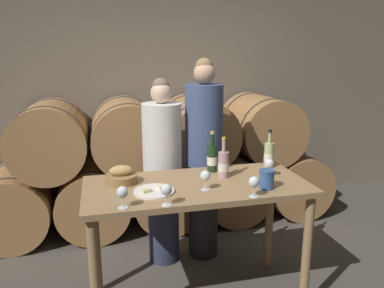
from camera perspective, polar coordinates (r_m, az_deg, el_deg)
stone_wall_back at (r=4.41m, az=-5.89°, el=10.88°), size 10.00×0.12×3.20m
barrel_stack at (r=4.03m, az=-4.41°, el=-3.24°), size 3.69×0.88×1.37m
tasting_table at (r=2.66m, az=0.75°, el=-8.84°), size 1.55×0.71×0.94m
person_left at (r=3.23m, az=-4.50°, el=-4.29°), size 0.33×0.33×1.62m
person_right at (r=3.28m, az=1.78°, el=-2.34°), size 0.32×0.32×1.78m
wine_bottle_red at (r=2.85m, az=3.09°, el=-2.14°), size 0.08×0.08×0.31m
wine_bottle_white at (r=3.01m, az=11.63°, el=-1.62°), size 0.08×0.08×0.30m
wine_bottle_rose at (r=2.72m, az=4.80°, el=-3.09°), size 0.08×0.08×0.30m
blue_crock at (r=2.55m, az=11.32°, el=-5.15°), size 0.11×0.11×0.13m
bread_basket at (r=2.66m, az=-10.71°, el=-4.88°), size 0.22×0.22×0.13m
cheese_plate at (r=2.47m, az=-5.81°, el=-7.14°), size 0.27×0.27×0.04m
wine_glass_far_left at (r=2.23m, az=-10.56°, el=-7.32°), size 0.07×0.07×0.13m
wine_glass_left at (r=2.24m, az=-3.93°, el=-7.05°), size 0.07×0.07×0.13m
wine_glass_center at (r=2.47m, az=2.07°, el=-4.94°), size 0.07×0.07×0.13m
wine_glass_right at (r=2.39m, az=9.43°, el=-5.81°), size 0.07×0.07×0.13m
wine_glass_far_right at (r=2.79m, az=11.68°, el=-3.02°), size 0.07×0.07×0.13m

